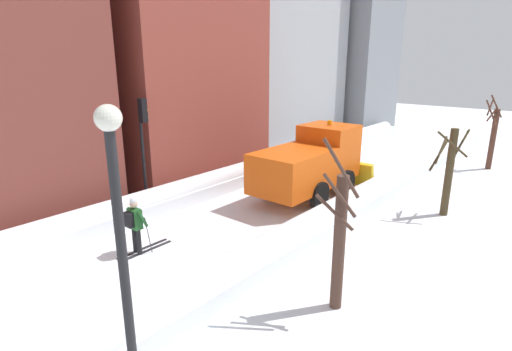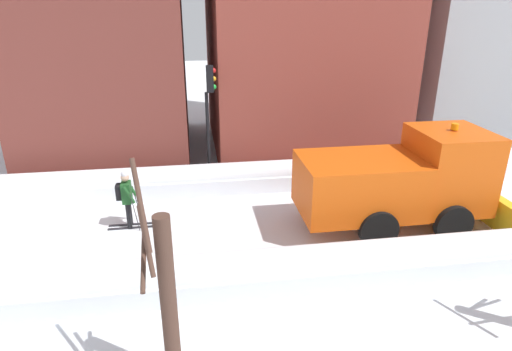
{
  "view_description": "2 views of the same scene",
  "coord_description": "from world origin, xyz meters",
  "px_view_note": "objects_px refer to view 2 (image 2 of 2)",
  "views": [
    {
      "loc": [
        9.34,
        -3.09,
        5.73
      ],
      "look_at": [
        -0.06,
        8.11,
        1.46
      ],
      "focal_mm": 28.25,
      "sensor_mm": 36.0,
      "label": 1
    },
    {
      "loc": [
        11.51,
        5.11,
        6.32
      ],
      "look_at": [
        0.32,
        6.81,
        1.8
      ],
      "focal_mm": 30.72,
      "sensor_mm": 36.0,
      "label": 2
    }
  ],
  "objects_px": {
    "plow_truck": "(402,180)",
    "bare_tree_near": "(167,298)",
    "skier": "(127,196)",
    "traffic_light_pole": "(210,103)"
  },
  "relations": [
    {
      "from": "plow_truck",
      "to": "bare_tree_near",
      "type": "xyz_separation_m",
      "value": [
        4.9,
        -6.54,
        0.28
      ]
    },
    {
      "from": "traffic_light_pole",
      "to": "skier",
      "type": "bearing_deg",
      "value": -40.58
    },
    {
      "from": "plow_truck",
      "to": "skier",
      "type": "relative_size",
      "value": 3.31
    },
    {
      "from": "plow_truck",
      "to": "skier",
      "type": "distance_m",
      "value": 8.06
    },
    {
      "from": "bare_tree_near",
      "to": "skier",
      "type": "bearing_deg",
      "value": -166.6
    },
    {
      "from": "plow_truck",
      "to": "traffic_light_pole",
      "type": "bearing_deg",
      "value": -128.38
    },
    {
      "from": "skier",
      "to": "traffic_light_pole",
      "type": "xyz_separation_m",
      "value": [
        -3.11,
        2.66,
        2.01
      ]
    },
    {
      "from": "plow_truck",
      "to": "bare_tree_near",
      "type": "bearing_deg",
      "value": -53.17
    },
    {
      "from": "plow_truck",
      "to": "traffic_light_pole",
      "type": "xyz_separation_m",
      "value": [
        -4.2,
        -5.31,
        1.54
      ]
    },
    {
      "from": "skier",
      "to": "traffic_light_pole",
      "type": "distance_m",
      "value": 4.56
    }
  ]
}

